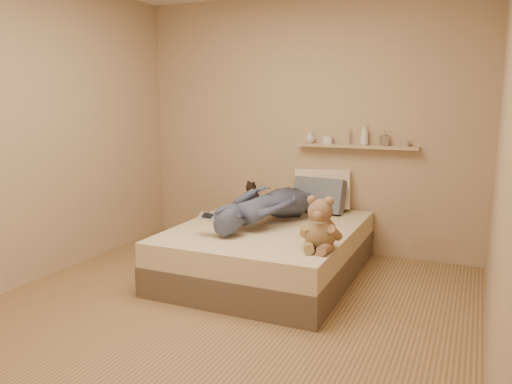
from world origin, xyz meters
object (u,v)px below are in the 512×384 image
at_px(game_console, 208,217).
at_px(bed, 269,250).
at_px(pillow_cream, 322,190).
at_px(teddy_bear, 320,227).
at_px(pillow_grey, 319,196).
at_px(wall_shelf, 356,146).
at_px(dark_plush, 251,195).
at_px(person, 271,204).

bearing_deg(game_console, bed, 59.35).
bearing_deg(pillow_cream, game_console, -112.03).
height_order(teddy_bear, pillow_cream, pillow_cream).
bearing_deg(pillow_grey, pillow_cream, 95.17).
bearing_deg(bed, wall_shelf, 58.82).
distance_m(teddy_bear, pillow_grey, 1.27).
xyz_separation_m(pillow_cream, pillow_grey, (0.01, -0.14, -0.03)).
xyz_separation_m(pillow_grey, wall_shelf, (0.30, 0.22, 0.48)).
distance_m(game_console, wall_shelf, 1.75).
height_order(game_console, dark_plush, dark_plush).
bearing_deg(pillow_cream, wall_shelf, 14.10).
bearing_deg(teddy_bear, bed, 140.42).
bearing_deg(dark_plush, bed, -55.52).
distance_m(bed, person, 0.42).
xyz_separation_m(game_console, dark_plush, (-0.20, 1.28, -0.05)).
bearing_deg(dark_plush, person, -52.74).
relative_size(bed, person, 1.31).
bearing_deg(wall_shelf, bed, -121.18).
bearing_deg(pillow_grey, wall_shelf, 35.96).
distance_m(game_console, person, 0.70).
bearing_deg(pillow_cream, pillow_grey, -84.83).
bearing_deg(teddy_bear, dark_plush, 132.02).
distance_m(pillow_grey, wall_shelf, 0.61).
bearing_deg(person, pillow_grey, -100.90).
relative_size(bed, pillow_cream, 3.45).
bearing_deg(pillow_grey, game_console, -114.76).
bearing_deg(pillow_grey, bed, -109.78).
height_order(bed, pillow_cream, pillow_cream).
bearing_deg(person, game_console, 80.05).
xyz_separation_m(pillow_cream, person, (-0.26, -0.72, -0.03)).
bearing_deg(bed, teddy_bear, -39.58).
bearing_deg(pillow_cream, person, -109.95).
relative_size(dark_plush, pillow_cream, 0.46).
bearing_deg(dark_plush, teddy_bear, -47.98).
distance_m(bed, game_console, 0.73).
distance_m(bed, pillow_grey, 0.83).
relative_size(bed, dark_plush, 7.44).
distance_m(dark_plush, pillow_cream, 0.76).
xyz_separation_m(game_console, wall_shelf, (0.87, 1.44, 0.49)).
bearing_deg(teddy_bear, pillow_grey, 107.40).
distance_m(pillow_cream, person, 0.77).
height_order(pillow_cream, pillow_grey, pillow_cream).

